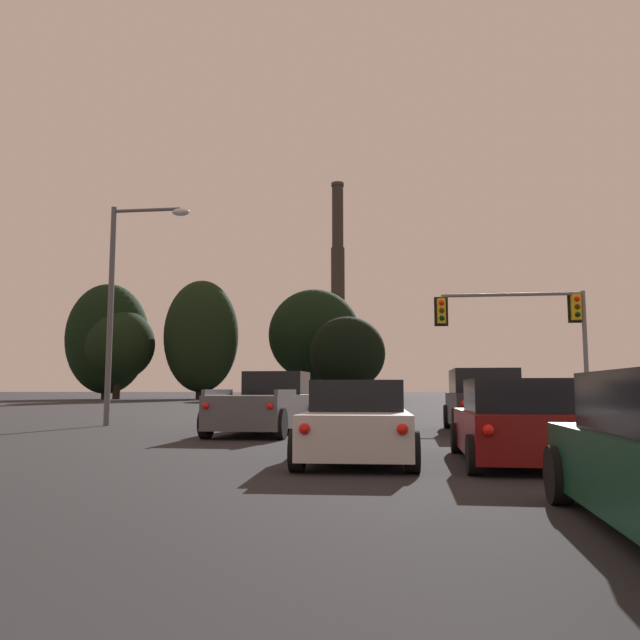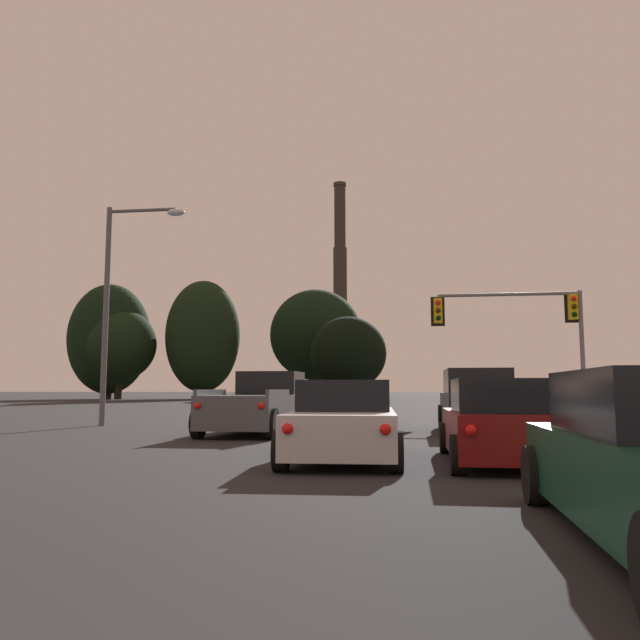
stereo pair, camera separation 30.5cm
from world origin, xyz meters
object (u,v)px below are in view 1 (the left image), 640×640
(hatchback_right_lane_second, at_px, (514,424))
(smokestack, at_px, (338,310))
(traffic_light_overhead_right, at_px, (531,321))
(sedan_center_lane_second, at_px, (358,422))
(suv_right_lane_front, at_px, (483,402))
(street_lamp, at_px, (124,289))
(pickup_truck_left_lane_front, at_px, (266,405))

(hatchback_right_lane_second, xyz_separation_m, smokestack, (-14.79, 122.11, 17.68))
(traffic_light_overhead_right, xyz_separation_m, smokestack, (-18.28, 106.83, 14.28))
(hatchback_right_lane_second, relative_size, smokestack, 0.09)
(sedan_center_lane_second, xyz_separation_m, suv_right_lane_front, (3.24, 7.39, 0.23))
(sedan_center_lane_second, distance_m, street_lamp, 13.50)
(smokestack, bearing_deg, suv_right_lane_front, -82.37)
(suv_right_lane_front, height_order, pickup_truck_left_lane_front, suv_right_lane_front)
(suv_right_lane_front, distance_m, street_lamp, 12.91)
(hatchback_right_lane_second, bearing_deg, sedan_center_lane_second, 169.94)
(hatchback_right_lane_second, xyz_separation_m, street_lamp, (-11.63, 9.76, 4.17))
(hatchback_right_lane_second, bearing_deg, traffic_light_overhead_right, 77.74)
(traffic_light_overhead_right, bearing_deg, hatchback_right_lane_second, -102.90)
(street_lamp, bearing_deg, sedan_center_lane_second, -46.04)
(suv_right_lane_front, height_order, traffic_light_overhead_right, traffic_light_overhead_right)
(sedan_center_lane_second, distance_m, smokestack, 123.46)
(suv_right_lane_front, distance_m, pickup_truck_left_lane_front, 6.42)
(suv_right_lane_front, bearing_deg, sedan_center_lane_second, -112.90)
(smokestack, bearing_deg, traffic_light_overhead_right, -80.29)
(hatchback_right_lane_second, distance_m, traffic_light_overhead_right, 16.04)
(hatchback_right_lane_second, bearing_deg, suv_right_lane_front, 86.87)
(traffic_light_overhead_right, xyz_separation_m, street_lamp, (-15.13, -5.52, 0.77))
(hatchback_right_lane_second, relative_size, pickup_truck_left_lane_front, 0.74)
(traffic_light_overhead_right, relative_size, smokestack, 0.13)
(street_lamp, bearing_deg, pickup_truck_left_lane_front, -24.60)
(hatchback_right_lane_second, xyz_separation_m, pickup_truck_left_lane_front, (-5.85, 7.11, 0.14))
(sedan_center_lane_second, height_order, traffic_light_overhead_right, traffic_light_overhead_right)
(traffic_light_overhead_right, bearing_deg, pickup_truck_left_lane_front, -138.84)
(pickup_truck_left_lane_front, bearing_deg, smokestack, 95.87)
(suv_right_lane_front, height_order, hatchback_right_lane_second, suv_right_lane_front)
(traffic_light_overhead_right, bearing_deg, sedan_center_lane_second, -112.83)
(pickup_truck_left_lane_front, distance_m, street_lamp, 7.53)
(sedan_center_lane_second, distance_m, pickup_truck_left_lane_front, 7.30)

